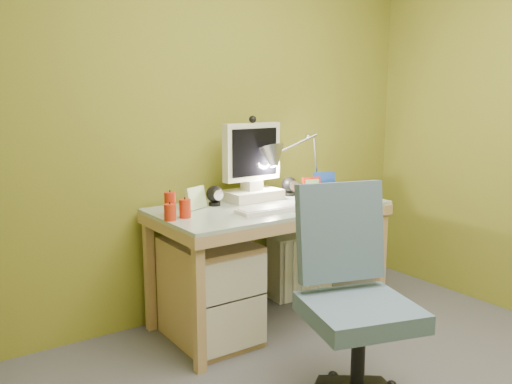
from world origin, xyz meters
TOP-DOWN VIEW (x-y plane):
  - wall_back at (0.00, 1.60)m, footprint 3.20×0.01m
  - desk at (0.25, 1.23)m, footprint 1.34×0.68m
  - monitor at (0.25, 1.41)m, footprint 0.38×0.23m
  - speaker_left at (-0.02, 1.39)m, footprint 0.10×0.10m
  - speaker_right at (0.52, 1.39)m, footprint 0.10×0.10m
  - keyboard at (0.17, 1.09)m, footprint 0.42×0.14m
  - mousepad at (0.63, 1.09)m, footprint 0.25×0.19m
  - mouse at (0.63, 1.09)m, footprint 0.14×0.10m
  - amber_tumbler at (0.43, 1.15)m, footprint 0.08×0.08m
  - candle_cluster at (-0.35, 1.24)m, footprint 0.20×0.18m
  - photo_frame_red at (0.67, 1.35)m, footprint 0.13×0.04m
  - photo_frame_blue at (0.81, 1.39)m, footprint 0.14×0.07m
  - photo_frame_green at (-0.15, 1.37)m, footprint 0.14×0.07m
  - desk_lamp at (0.70, 1.41)m, footprint 0.54×0.31m
  - task_chair at (0.04, 0.28)m, footprint 0.62×0.62m
  - radiator at (0.67, 1.46)m, footprint 0.43×0.20m

SIDE VIEW (x-z plane):
  - radiator at x=0.67m, z-range 0.00..0.42m
  - desk at x=0.25m, z-range 0.00..0.71m
  - task_chair at x=0.04m, z-range 0.00..0.90m
  - mousepad at x=0.63m, z-range 0.71..0.72m
  - keyboard at x=0.17m, z-range 0.71..0.73m
  - mouse at x=0.63m, z-range 0.71..0.76m
  - amber_tumbler at x=0.43m, z-range 0.71..0.81m
  - photo_frame_red at x=0.67m, z-range 0.71..0.82m
  - speaker_left at x=-0.02m, z-range 0.71..0.83m
  - speaker_right at x=0.52m, z-range 0.71..0.83m
  - photo_frame_green at x=-0.15m, z-range 0.71..0.84m
  - photo_frame_blue at x=0.81m, z-range 0.71..0.84m
  - candle_cluster at x=-0.35m, z-range 0.71..0.84m
  - monitor at x=0.25m, z-range 0.71..1.22m
  - desk_lamp at x=0.70m, z-range 0.71..1.26m
  - wall_back at x=0.00m, z-range 0.00..2.40m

